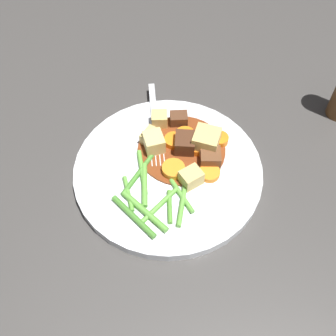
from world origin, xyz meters
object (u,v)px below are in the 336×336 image
at_px(carrot_slice_0, 209,173).
at_px(potato_chunk_1, 206,142).
at_px(meat_chunk_0, 176,119).
at_px(carrot_slice_1, 196,147).
at_px(carrot_slice_5, 185,135).
at_px(carrot_slice_3, 220,139).
at_px(potato_chunk_4, 150,137).
at_px(potato_chunk_0, 191,177).
at_px(carrot_slice_4, 171,141).
at_px(potato_chunk_3, 159,120).
at_px(meat_chunk_1, 210,157).
at_px(fork, 155,125).
at_px(potato_chunk_2, 154,143).
at_px(meat_chunk_2, 185,144).
at_px(carrot_slice_2, 173,170).
at_px(dinner_plate, 168,171).

bearing_deg(carrot_slice_0, potato_chunk_1, 14.34).
bearing_deg(potato_chunk_1, meat_chunk_0, 50.92).
height_order(carrot_slice_0, meat_chunk_0, meat_chunk_0).
relative_size(carrot_slice_1, potato_chunk_1, 0.79).
bearing_deg(carrot_slice_5, carrot_slice_0, -143.98).
height_order(carrot_slice_3, potato_chunk_4, potato_chunk_4).
bearing_deg(potato_chunk_0, carrot_slice_0, -55.17).
xyz_separation_m(carrot_slice_1, carrot_slice_4, (0.01, 0.04, -0.00)).
xyz_separation_m(potato_chunk_3, meat_chunk_1, (-0.06, -0.09, -0.00)).
bearing_deg(carrot_slice_0, carrot_slice_3, -6.40).
height_order(meat_chunk_1, fork, meat_chunk_1).
bearing_deg(meat_chunk_1, carrot_slice_1, 51.53).
relative_size(carrot_slice_0, potato_chunk_0, 1.03).
height_order(potato_chunk_3, meat_chunk_1, potato_chunk_3).
xyz_separation_m(carrot_slice_4, potato_chunk_2, (-0.02, 0.02, 0.01)).
bearing_deg(carrot_slice_4, meat_chunk_2, -108.97).
height_order(carrot_slice_2, meat_chunk_2, meat_chunk_2).
bearing_deg(carrot_slice_4, dinner_plate, -174.54).
bearing_deg(fork, potato_chunk_1, -109.87).
xyz_separation_m(carrot_slice_1, carrot_slice_3, (0.02, -0.03, -0.00)).
height_order(carrot_slice_2, potato_chunk_3, potato_chunk_3).
relative_size(carrot_slice_5, potato_chunk_4, 1.09).
distance_m(carrot_slice_1, meat_chunk_2, 0.02).
height_order(carrot_slice_3, fork, carrot_slice_3).
height_order(carrot_slice_1, potato_chunk_0, potato_chunk_0).
height_order(meat_chunk_0, fork, meat_chunk_0).
relative_size(meat_chunk_0, meat_chunk_1, 0.92).
relative_size(meat_chunk_0, fork, 0.16).
xyz_separation_m(carrot_slice_3, potato_chunk_2, (-0.03, 0.10, 0.01)).
bearing_deg(meat_chunk_2, carrot_slice_1, -83.06).
bearing_deg(potato_chunk_1, carrot_slice_2, 142.05).
xyz_separation_m(potato_chunk_3, meat_chunk_0, (0.01, -0.03, -0.00)).
bearing_deg(potato_chunk_1, carrot_slice_5, 63.93).
relative_size(carrot_slice_1, carrot_slice_5, 0.98).
bearing_deg(carrot_slice_1, potato_chunk_1, -71.73).
xyz_separation_m(carrot_slice_3, carrot_slice_4, (-0.02, 0.07, 0.00)).
distance_m(carrot_slice_3, potato_chunk_1, 0.03).
relative_size(carrot_slice_0, potato_chunk_1, 0.81).
xyz_separation_m(carrot_slice_3, fork, (0.01, 0.11, -0.00)).
distance_m(potato_chunk_0, potato_chunk_3, 0.12).
bearing_deg(carrot_slice_3, potato_chunk_4, 100.59).
xyz_separation_m(meat_chunk_1, fork, (0.05, 0.10, -0.01)).
xyz_separation_m(carrot_slice_0, fork, (0.08, 0.10, -0.00)).
relative_size(carrot_slice_4, meat_chunk_1, 0.98).
xyz_separation_m(carrot_slice_1, carrot_slice_2, (-0.05, 0.03, -0.00)).
bearing_deg(carrot_slice_5, carrot_slice_4, 129.58).
bearing_deg(carrot_slice_2, fork, 28.64).
distance_m(potato_chunk_0, potato_chunk_1, 0.07).
bearing_deg(fork, potato_chunk_0, -142.49).
relative_size(carrot_slice_2, potato_chunk_0, 1.13).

